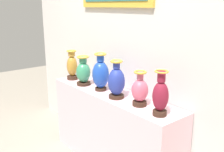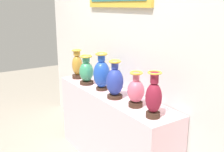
# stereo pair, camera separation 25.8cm
# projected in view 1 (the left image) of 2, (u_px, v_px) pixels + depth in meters

# --- Properties ---
(display_shelf) EXTENTS (1.63, 0.39, 0.82)m
(display_shelf) POSITION_uv_depth(u_px,v_px,m) (112.00, 130.00, 2.73)
(display_shelf) COLOR beige
(display_shelf) RESTS_ON ground_plane
(back_wall) EXTENTS (3.86, 0.14, 2.73)m
(back_wall) POSITION_uv_depth(u_px,v_px,m) (131.00, 35.00, 2.64)
(back_wall) COLOR silver
(back_wall) RESTS_ON ground_plane
(vase_ochre) EXTENTS (0.13, 0.13, 0.35)m
(vase_ochre) POSITION_uv_depth(u_px,v_px,m) (72.00, 66.00, 3.07)
(vase_ochre) COLOR #382319
(vase_ochre) RESTS_ON display_shelf
(vase_jade) EXTENTS (0.16, 0.16, 0.32)m
(vase_jade) POSITION_uv_depth(u_px,v_px,m) (83.00, 72.00, 2.86)
(vase_jade) COLOR #382319
(vase_jade) RESTS_ON display_shelf
(vase_sapphire) EXTENTS (0.17, 0.17, 0.39)m
(vase_sapphire) POSITION_uv_depth(u_px,v_px,m) (101.00, 74.00, 2.67)
(vase_sapphire) COLOR #382319
(vase_sapphire) RESTS_ON display_shelf
(vase_cobalt) EXTENTS (0.16, 0.16, 0.36)m
(vase_cobalt) POSITION_uv_depth(u_px,v_px,m) (116.00, 82.00, 2.45)
(vase_cobalt) COLOR #382319
(vase_cobalt) RESTS_ON display_shelf
(vase_rose) EXTENTS (0.15, 0.15, 0.31)m
(vase_rose) POSITION_uv_depth(u_px,v_px,m) (140.00, 91.00, 2.26)
(vase_rose) COLOR #382319
(vase_rose) RESTS_ON display_shelf
(vase_burgundy) EXTENTS (0.13, 0.13, 0.37)m
(vase_burgundy) POSITION_uv_depth(u_px,v_px,m) (160.00, 96.00, 2.05)
(vase_burgundy) COLOR #382319
(vase_burgundy) RESTS_ON display_shelf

